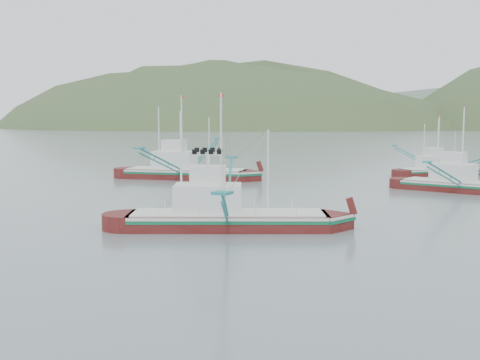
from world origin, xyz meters
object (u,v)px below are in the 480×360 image
at_px(main_boat, 226,199).
at_px(bg_boat_right, 465,176).
at_px(bg_boat_far, 440,162).
at_px(bg_boat_left, 184,164).

xyz_separation_m(main_boat, bg_boat_right, (14.49, 30.09, -0.44)).
xyz_separation_m(bg_boat_far, bg_boat_right, (4.47, -18.49, -0.15)).
bearing_deg(bg_boat_left, bg_boat_right, -8.43).
height_order(main_boat, bg_boat_left, bg_boat_left).
distance_m(main_boat, bg_boat_right, 33.40).
bearing_deg(bg_boat_far, bg_boat_left, 167.36).
height_order(bg_boat_far, bg_boat_right, bg_boat_right).
relative_size(main_boat, bg_boat_left, 0.87).
height_order(bg_boat_far, bg_boat_left, bg_boat_left).
xyz_separation_m(main_boat, bg_boat_left, (-20.17, 29.52, -0.27)).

